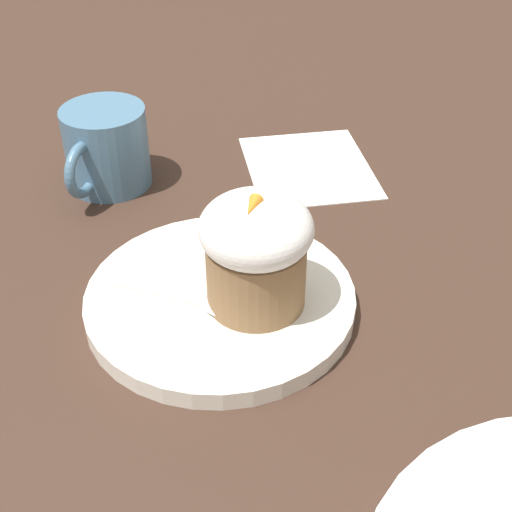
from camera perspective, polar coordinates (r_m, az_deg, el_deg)
The scene contains 6 objects.
ground_plane at distance 0.58m, azimuth -2.85°, elevation -4.11°, with size 4.00×4.00×0.00m, color #3D281E.
dessert_plate at distance 0.57m, azimuth -2.87°, elevation -3.52°, with size 0.22×0.22×0.02m.
carrot_cake at distance 0.53m, azimuth -0.00°, elevation 0.49°, with size 0.09×0.09×0.10m.
spoon at distance 0.56m, azimuth -4.31°, elevation -3.58°, with size 0.03×0.12×0.01m.
coffee_cup at distance 0.73m, azimuth -11.94°, elevation 8.42°, with size 0.12×0.08×0.08m.
paper_napkin at distance 0.76m, azimuth 4.23°, elevation 7.15°, with size 0.19×0.18×0.00m.
Camera 1 is at (0.40, 0.17, 0.38)m, focal length 50.00 mm.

